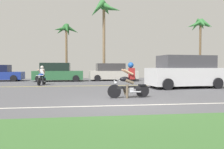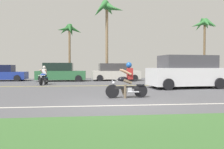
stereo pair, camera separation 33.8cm
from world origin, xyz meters
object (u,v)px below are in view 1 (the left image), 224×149
(parked_car_1, at_px, (58,73))
(palm_tree_1, at_px, (200,27))
(motorcyclist, at_px, (129,83))
(motorcyclist_distant, at_px, (42,77))
(palm_tree_0, at_px, (104,13))
(palm_tree_2, at_px, (66,33))
(parked_car_2, at_px, (112,73))
(suv_nearby, at_px, (185,72))
(parked_car_3, at_px, (174,73))

(parked_car_1, relative_size, palm_tree_1, 0.65)
(motorcyclist, distance_m, motorcyclist_distant, 8.83)
(motorcyclist, relative_size, palm_tree_0, 0.23)
(palm_tree_0, xyz_separation_m, palm_tree_2, (-3.75, 0.67, -1.94))
(palm_tree_0, bearing_deg, parked_car_2, -68.55)
(palm_tree_0, relative_size, motorcyclist_distant, 4.87)
(motorcyclist, distance_m, parked_car_2, 12.00)
(palm_tree_1, bearing_deg, motorcyclist, -127.38)
(suv_nearby, height_order, palm_tree_1, palm_tree_1)
(motorcyclist, distance_m, palm_tree_2, 15.04)
(parked_car_1, distance_m, palm_tree_0, 7.52)
(motorcyclist, height_order, palm_tree_1, palm_tree_1)
(palm_tree_0, bearing_deg, parked_car_1, -156.49)
(motorcyclist, relative_size, palm_tree_2, 0.31)
(palm_tree_1, xyz_separation_m, palm_tree_2, (-14.42, -0.40, -0.97))
(motorcyclist, distance_m, parked_car_1, 12.19)
(parked_car_2, xyz_separation_m, parked_car_3, (5.65, -0.89, -0.02))
(parked_car_1, xyz_separation_m, palm_tree_2, (0.60, 2.57, 3.89))
(suv_nearby, bearing_deg, palm_tree_2, 126.98)
(palm_tree_0, xyz_separation_m, motorcyclist_distant, (-5.08, -5.92, -6.01))
(suv_nearby, distance_m, parked_car_3, 7.50)
(suv_nearby, height_order, parked_car_3, suv_nearby)
(parked_car_3, relative_size, palm_tree_0, 0.48)
(parked_car_1, distance_m, parked_car_3, 10.59)
(parked_car_1, height_order, parked_car_2, parked_car_1)
(palm_tree_1, height_order, palm_tree_2, palm_tree_1)
(motorcyclist, relative_size, motorcyclist_distant, 1.10)
(parked_car_2, height_order, motorcyclist_distant, parked_car_2)
(motorcyclist, height_order, parked_car_1, parked_car_1)
(motorcyclist, xyz_separation_m, parked_car_1, (-3.93, 11.54, 0.13))
(suv_nearby, height_order, parked_car_1, suv_nearby)
(parked_car_1, bearing_deg, palm_tree_0, 23.51)
(parked_car_1, xyz_separation_m, palm_tree_0, (4.35, 1.89, 5.83))
(palm_tree_0, bearing_deg, palm_tree_1, 5.77)
(palm_tree_2, bearing_deg, parked_car_1, -103.08)
(suv_nearby, distance_m, palm_tree_2, 13.24)
(palm_tree_1, xyz_separation_m, motorcyclist_distant, (-15.74, -7.00, -5.04))
(suv_nearby, xyz_separation_m, motorcyclist_distant, (-8.97, 3.56, -0.38))
(palm_tree_1, bearing_deg, palm_tree_2, -178.40)
(motorcyclist, height_order, parked_car_3, parked_car_3)
(parked_car_2, bearing_deg, palm_tree_0, 111.45)
(suv_nearby, height_order, palm_tree_0, palm_tree_0)
(motorcyclist, height_order, parked_car_2, parked_car_2)
(palm_tree_0, height_order, palm_tree_1, palm_tree_0)
(parked_car_1, bearing_deg, motorcyclist, -71.20)
(parked_car_2, relative_size, parked_car_3, 1.21)
(suv_nearby, xyz_separation_m, palm_tree_1, (6.77, 10.56, 4.66))
(palm_tree_0, relative_size, palm_tree_2, 1.40)
(motorcyclist, height_order, suv_nearby, suv_nearby)
(motorcyclist, relative_size, palm_tree_1, 0.27)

